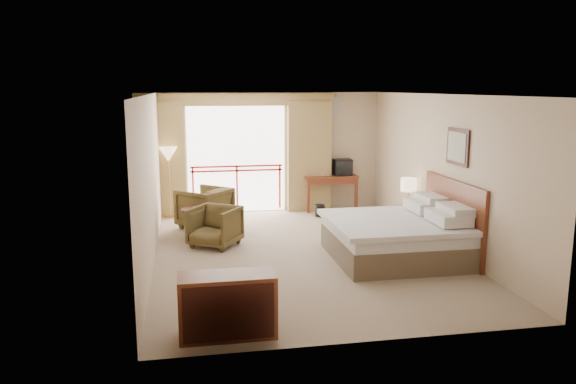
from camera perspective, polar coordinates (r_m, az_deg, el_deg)
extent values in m
plane|color=gray|center=(9.76, 1.49, -6.18)|extent=(7.00, 7.00, 0.00)
plane|color=white|center=(9.34, 1.57, 9.88)|extent=(7.00, 7.00, 0.00)
plane|color=beige|center=(12.87, -1.72, 4.07)|extent=(5.00, 0.00, 5.00)
plane|color=beige|center=(6.14, 8.32, -3.37)|extent=(5.00, 0.00, 5.00)
plane|color=beige|center=(9.27, -13.78, 1.19)|extent=(0.00, 7.00, 7.00)
plane|color=beige|center=(10.26, 15.32, 2.01)|extent=(0.00, 7.00, 7.00)
plane|color=white|center=(12.77, -5.25, 3.30)|extent=(2.40, 0.00, 2.40)
cube|color=#B0170F|center=(12.79, -5.23, 2.18)|extent=(2.09, 0.03, 0.04)
cube|color=#B0170F|center=(12.77, -5.23, 2.62)|extent=(2.09, 0.03, 0.04)
cube|color=#B0170F|center=(12.80, -9.61, 0.27)|extent=(0.04, 0.03, 1.00)
cube|color=#B0170F|center=(12.85, -5.20, 0.41)|extent=(0.04, 0.03, 1.00)
cube|color=#B0170F|center=(12.98, -0.84, 0.56)|extent=(0.04, 0.03, 1.00)
cube|color=olive|center=(12.59, -12.71, 3.21)|extent=(1.00, 0.26, 2.50)
cube|color=olive|center=(12.89, 2.13, 3.63)|extent=(1.00, 0.26, 2.50)
cube|color=olive|center=(12.57, -5.32, 9.36)|extent=(4.40, 0.22, 0.28)
cube|color=silver|center=(13.02, 4.00, 8.54)|extent=(0.50, 0.04, 0.50)
cube|color=brown|center=(9.55, 10.83, -5.49)|extent=(2.05, 2.00, 0.40)
cube|color=silver|center=(9.47, 10.89, -3.75)|extent=(2.01, 1.96, 0.22)
cube|color=silver|center=(9.43, 10.63, -3.00)|extent=(2.09, 2.06, 0.08)
cube|color=silver|center=(9.29, 15.99, -2.49)|extent=(0.50, 0.75, 0.18)
cube|color=silver|center=(10.08, 13.73, -1.36)|extent=(0.50, 0.75, 0.18)
cube|color=silver|center=(9.32, 16.74, -1.73)|extent=(0.40, 0.70, 0.14)
cube|color=silver|center=(10.11, 14.43, -0.66)|extent=(0.40, 0.70, 0.14)
cube|color=#5D291B|center=(9.85, 16.41, -2.55)|extent=(0.06, 2.10, 1.30)
cube|color=black|center=(9.66, 16.86, 4.40)|extent=(0.03, 0.72, 0.60)
cube|color=silver|center=(9.65, 16.76, 4.40)|extent=(0.01, 0.60, 0.48)
cube|color=#5D291B|center=(11.12, 12.11, -2.86)|extent=(0.41, 0.48, 0.54)
cylinder|color=tan|center=(11.10, 12.08, -1.27)|extent=(0.13, 0.13, 0.04)
cylinder|color=tan|center=(11.07, 12.11, -0.45)|extent=(0.03, 0.03, 0.32)
cylinder|color=#FFE5B2|center=(11.03, 12.16, 0.73)|extent=(0.30, 0.30, 0.25)
cube|color=black|center=(10.90, 12.23, -1.48)|extent=(0.21, 0.18, 0.08)
cube|color=#5D291B|center=(13.02, 4.26, 1.60)|extent=(1.23, 0.60, 0.05)
cube|color=#5D291B|center=(12.71, 2.06, -0.44)|extent=(0.06, 0.06, 0.76)
cube|color=#5D291B|center=(13.00, 6.94, -0.26)|extent=(0.06, 0.06, 0.76)
cube|color=#5D291B|center=(13.21, 1.58, -0.01)|extent=(0.06, 0.06, 0.76)
cube|color=#5D291B|center=(13.49, 6.29, 0.15)|extent=(0.06, 0.06, 0.76)
cube|color=#5D291B|center=(13.32, 3.96, 0.42)|extent=(1.13, 0.03, 0.57)
cube|color=#5D291B|center=(12.78, 4.56, 1.05)|extent=(1.13, 0.03, 0.12)
cube|color=black|center=(13.07, 5.55, 2.53)|extent=(0.41, 0.32, 0.37)
cube|color=black|center=(12.92, 5.74, 2.44)|extent=(0.37, 0.02, 0.30)
cylinder|color=black|center=(12.91, 2.77, 2.25)|extent=(0.16, 0.16, 0.27)
cylinder|color=white|center=(12.91, 3.46, 1.83)|extent=(0.07, 0.07, 0.09)
cylinder|color=black|center=(12.40, 3.25, -1.89)|extent=(0.26, 0.26, 0.27)
imported|color=#43361C|center=(11.58, -8.43, -3.58)|extent=(1.27, 1.26, 0.83)
imported|color=#43361C|center=(10.24, -7.40, -5.46)|extent=(1.09, 1.09, 0.73)
cylinder|color=black|center=(10.69, -9.44, -1.79)|extent=(0.52, 0.52, 0.04)
cylinder|color=black|center=(10.75, -9.40, -3.19)|extent=(0.06, 0.06, 0.52)
cylinder|color=black|center=(10.81, -9.36, -4.52)|extent=(0.37, 0.37, 0.03)
imported|color=white|center=(10.69, -9.44, -1.68)|extent=(0.18, 0.22, 0.02)
cylinder|color=tan|center=(12.58, -11.84, -2.49)|extent=(0.25, 0.25, 0.03)
cylinder|color=tan|center=(12.45, -11.95, 0.48)|extent=(0.03, 0.03, 1.35)
cone|color=#FFE5B2|center=(12.34, -12.08, 3.77)|extent=(0.40, 0.40, 0.32)
cube|color=#5D291B|center=(6.57, -6.19, -11.37)|extent=(1.10, 0.46, 0.74)
cube|color=black|center=(6.36, -6.02, -12.14)|extent=(1.01, 0.02, 0.64)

